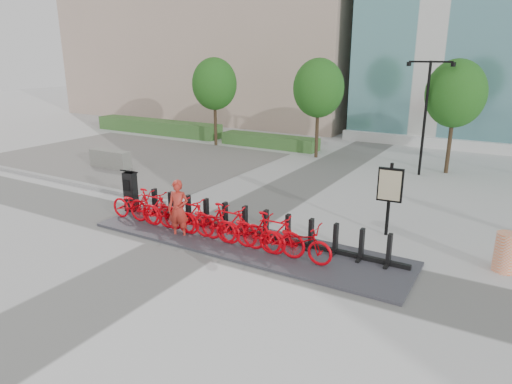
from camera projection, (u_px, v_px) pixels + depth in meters
The scene contains 25 objects.
ground at pixel (202, 238), 13.62m from camera, with size 120.00×120.00×0.00m, color silver.
gravel_patch at pixel (131, 157), 24.25m from camera, with size 14.00×14.00×0.00m, color #6A635D.
curb at pixel (45, 177), 20.03m from camera, with size 14.00×0.25×0.15m, color #9A9A9A.
hedge_a at pixel (157, 127), 31.42m from camera, with size 10.00×1.40×0.90m, color #2C5A25.
hedge_b at pixel (269, 141), 26.83m from camera, with size 6.00×1.20×0.70m, color #2C5A25.
tree_0 at pixel (214, 84), 26.35m from camera, with size 2.60×2.60×5.10m.
tree_1 at pixel (319, 88), 23.19m from camera, with size 2.60×2.60×5.10m.
tree_2 at pixel (456, 94), 20.03m from camera, with size 2.60×2.60×5.10m.
streetlamp at pixel (426, 105), 19.82m from camera, with size 2.00×0.20×5.00m.
dock_pad at pixel (244, 242), 13.22m from camera, with size 9.60×2.40×0.08m, color #3A3A42.
dock_rail_posts at pixel (254, 222), 13.45m from camera, with size 8.02×0.50×0.85m, color black, non-canonical shape.
bike_0 at pixel (135, 205), 14.67m from camera, with size 0.69×1.97×1.04m, color #D6000A.
bike_1 at pixel (152, 207), 14.30m from camera, with size 0.54×1.91×1.15m, color #D6000A.
bike_2 at pixel (170, 213), 13.97m from camera, with size 0.69×1.97×1.04m, color #D6000A.
bike_3 at pixel (188, 215), 13.60m from camera, with size 0.54×1.91×1.15m, color #D6000A.
bike_4 at pixel (208, 221), 13.27m from camera, with size 0.69×1.97×1.04m, color #D6000A.
bike_5 at pixel (228, 224), 12.90m from camera, with size 0.54×1.91×1.15m, color #D6000A.
bike_6 at pixel (250, 231), 12.57m from camera, with size 0.69×1.97×1.04m, color #D6000A.
bike_7 at pixel (273, 234), 12.20m from camera, with size 0.54×1.91×1.15m, color #D6000A.
bike_8 at pixel (297, 241), 11.87m from camera, with size 0.69×1.97×1.04m, color #D6000A.
kiosk at pixel (131, 191), 15.56m from camera, with size 0.51×0.45×1.48m.
worker_red at pixel (178, 209), 13.42m from camera, with size 0.65×0.42×1.77m, color red.
construction_barrel at pixel (505, 252), 11.41m from camera, with size 0.53×0.53×1.02m, color #FF5106.
jersey_barrier at pixel (110, 159), 21.94m from camera, with size 2.18×0.60×0.84m, color gray.
map_sign at pixel (390, 188), 13.43m from camera, with size 0.74×0.18×2.24m.
Camera 1 is at (7.82, -10.05, 5.28)m, focal length 32.00 mm.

